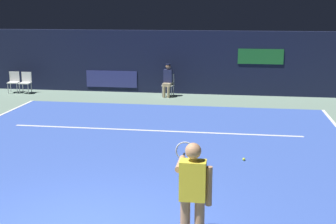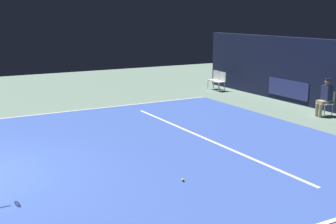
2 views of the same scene
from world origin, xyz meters
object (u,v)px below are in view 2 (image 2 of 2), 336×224
line_judge_on_chair (325,97)px  courtside_chair_far (215,79)px  tennis_ball (183,180)px  courtside_chair_near (220,80)px

line_judge_on_chair → courtside_chair_far: 6.56m
courtside_chair_far → tennis_ball: bearing=-38.0°
line_judge_on_chair → tennis_ball: line_judge_on_chair is taller
courtside_chair_near → courtside_chair_far: same height
line_judge_on_chair → courtside_chair_far: size_ratio=1.50×
courtside_chair_near → tennis_ball: 11.57m
courtside_chair_near → line_judge_on_chair: bearing=1.3°
courtside_chair_near → courtside_chair_far: 0.56m
courtside_chair_far → line_judge_on_chair: bearing=0.7°
courtside_chair_near → courtside_chair_far: bearing=174.3°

